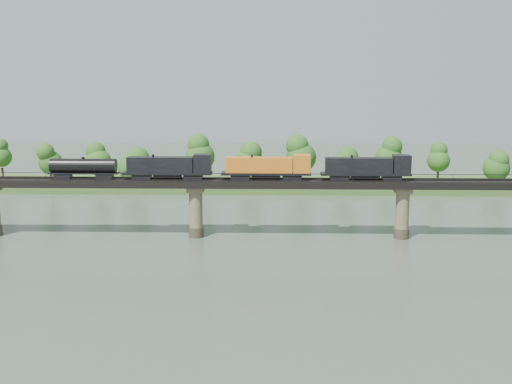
{
  "coord_description": "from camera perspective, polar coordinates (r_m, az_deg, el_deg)",
  "views": [
    {
      "loc": [
        14.96,
        -91.58,
        31.91
      ],
      "look_at": [
        11.72,
        30.0,
        9.0
      ],
      "focal_mm": 45.0,
      "sensor_mm": 36.0,
      "label": 1
    }
  ],
  "objects": [
    {
      "name": "far_treeline",
      "position": [
        175.18,
        -6.1,
        3.04
      ],
      "size": [
        289.06,
        17.54,
        13.6
      ],
      "color": "#382619",
      "rests_on": "far_bank"
    },
    {
      "name": "bridge_superstructure",
      "position": [
        124.14,
        -5.42,
        1.29
      ],
      "size": [
        220.0,
        4.9,
        0.75
      ],
      "color": "black",
      "rests_on": "bridge"
    },
    {
      "name": "bridge",
      "position": [
        125.32,
        -5.37,
        -1.56
      ],
      "size": [
        236.0,
        30.0,
        11.5
      ],
      "color": "#473A2D",
      "rests_on": "ground"
    },
    {
      "name": "freight_train",
      "position": [
        123.15,
        -1.97,
        2.2
      ],
      "size": [
        69.74,
        2.72,
        4.8
      ],
      "color": "black",
      "rests_on": "bridge"
    },
    {
      "name": "ground",
      "position": [
        98.13,
        -7.41,
        -8.4
      ],
      "size": [
        400.0,
        400.0,
        0.0
      ],
      "primitive_type": "plane",
      "color": "#384739",
      "rests_on": "ground"
    },
    {
      "name": "far_bank",
      "position": [
        179.92,
        -3.27,
        0.69
      ],
      "size": [
        300.0,
        24.0,
        1.6
      ],
      "primitive_type": "cube",
      "color": "#355321",
      "rests_on": "ground"
    }
  ]
}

